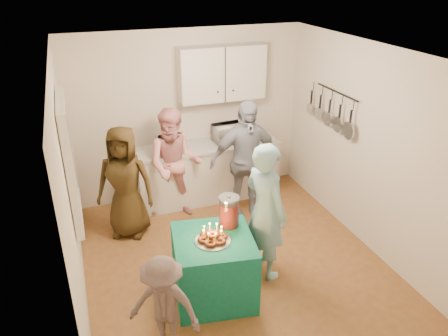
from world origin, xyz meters
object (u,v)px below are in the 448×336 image
object	(u,v)px
punch_jar	(229,212)
child_near_left	(164,307)
woman_back_center	(175,164)
counter	(207,173)
woman_back_right	(245,161)
microwave	(230,133)
party_table	(214,267)
woman_back_left	(125,182)
man_birthday	(265,211)

from	to	relation	value
punch_jar	child_near_left	size ratio (longest dim) A/B	0.31
punch_jar	woman_back_center	world-z (taller)	woman_back_center
counter	woman_back_right	bearing A→B (deg)	-64.56
punch_jar	child_near_left	bearing A→B (deg)	-139.83
microwave	woman_back_right	xyz separation A→B (m)	(-0.03, -0.72, -0.16)
punch_jar	woman_back_right	bearing A→B (deg)	60.87
woman_back_center	party_table	bearing A→B (deg)	-74.41
punch_jar	child_near_left	xyz separation A→B (m)	(-0.93, -0.79, -0.39)
party_table	woman_back_left	world-z (taller)	woman_back_left
microwave	punch_jar	size ratio (longest dim) A/B	1.48
microwave	woman_back_left	world-z (taller)	woman_back_left
counter	woman_back_center	world-z (taller)	woman_back_center
man_birthday	child_near_left	world-z (taller)	man_birthday
party_table	punch_jar	bearing A→B (deg)	37.84
woman_back_right	party_table	bearing A→B (deg)	-123.14
man_birthday	woman_back_left	size ratio (longest dim) A/B	1.08
woman_back_left	microwave	bearing A→B (deg)	43.43
counter	woman_back_center	bearing A→B (deg)	-149.64
man_birthday	woman_back_left	world-z (taller)	man_birthday
microwave	woman_back_center	distance (m)	1.05
microwave	party_table	world-z (taller)	microwave
microwave	woman_back_right	size ratio (longest dim) A/B	0.28
man_birthday	woman_back_center	world-z (taller)	man_birthday
microwave	child_near_left	xyz separation A→B (m)	(-1.68, -2.79, -0.51)
microwave	woman_back_left	xyz separation A→B (m)	(-1.71, -0.60, -0.27)
child_near_left	counter	bearing A→B (deg)	98.50
party_table	woman_back_left	distance (m)	1.80
man_birthday	woman_back_center	size ratio (longest dim) A/B	1.03
microwave	party_table	distance (m)	2.51
woman_back_left	party_table	bearing A→B (deg)	-42.08
woman_back_right	counter	bearing A→B (deg)	115.42
woman_back_center	woman_back_right	world-z (taller)	woman_back_right
counter	microwave	world-z (taller)	microwave
woman_back_right	man_birthday	bearing A→B (deg)	-101.98
party_table	woman_back_right	distance (m)	1.84
woman_back_left	counter	bearing A→B (deg)	48.31
man_birthday	child_near_left	size ratio (longest dim) A/B	1.56
party_table	punch_jar	world-z (taller)	punch_jar
punch_jar	man_birthday	world-z (taller)	man_birthday
woman_back_right	child_near_left	size ratio (longest dim) A/B	1.65
counter	child_near_left	size ratio (longest dim) A/B	2.03
counter	woman_back_right	size ratio (longest dim) A/B	1.24
counter	woman_back_right	world-z (taller)	woman_back_right
punch_jar	woman_back_center	distance (m)	1.68
woman_back_center	microwave	bearing A→B (deg)	36.44
microwave	man_birthday	xyz separation A→B (m)	(-0.31, -2.00, -0.20)
woman_back_left	man_birthday	bearing A→B (deg)	-20.93
man_birthday	woman_back_right	bearing A→B (deg)	-31.20
party_table	child_near_left	bearing A→B (deg)	-139.01
microwave	man_birthday	world-z (taller)	man_birthday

